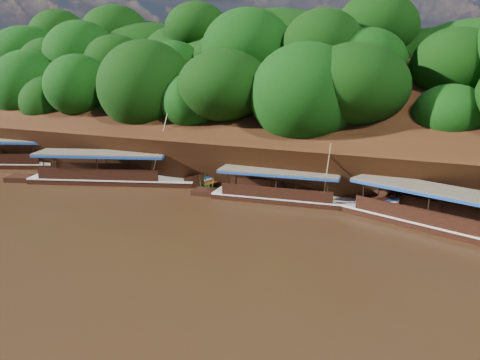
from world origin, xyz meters
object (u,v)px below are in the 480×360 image
(boat_0, at_px, (461,226))
(boat_1, at_px, (297,196))
(boat_3, at_px, (13,161))
(boat_2, at_px, (123,176))

(boat_0, bearing_deg, boat_1, -172.10)
(boat_1, bearing_deg, boat_0, -18.09)
(boat_1, bearing_deg, boat_3, 173.52)
(boat_1, distance_m, boat_3, 27.64)
(boat_0, height_order, boat_3, boat_0)
(boat_3, bearing_deg, boat_2, -25.13)
(boat_0, xyz_separation_m, boat_1, (-10.36, 2.22, -0.05))
(boat_2, xyz_separation_m, boat_3, (-13.15, 0.79, 0.02))
(boat_2, height_order, boat_3, boat_2)
(boat_0, relative_size, boat_2, 0.94)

